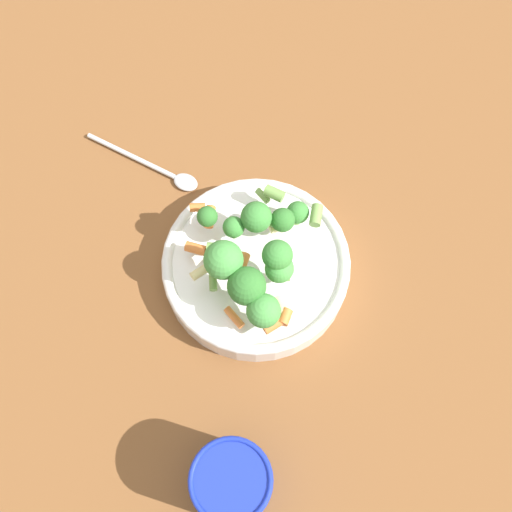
% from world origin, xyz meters
% --- Properties ---
extents(ground_plane, '(3.00, 3.00, 0.00)m').
position_xyz_m(ground_plane, '(0.00, 0.00, 0.00)').
color(ground_plane, brown).
extents(bowl, '(0.24, 0.24, 0.04)m').
position_xyz_m(bowl, '(0.00, 0.00, 0.02)').
color(bowl, white).
rests_on(bowl, ground_plane).
extents(pasta_salad, '(0.19, 0.19, 0.09)m').
position_xyz_m(pasta_salad, '(0.02, -0.01, 0.09)').
color(pasta_salad, '#8CB766').
rests_on(pasta_salad, bowl).
extents(cup, '(0.09, 0.09, 0.10)m').
position_xyz_m(cup, '(0.23, -0.12, 0.05)').
color(cup, '#192DAD').
rests_on(cup, ground_plane).
extents(spoon, '(0.15, 0.13, 0.01)m').
position_xyz_m(spoon, '(-0.19, -0.07, 0.00)').
color(spoon, silver).
rests_on(spoon, ground_plane).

